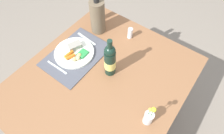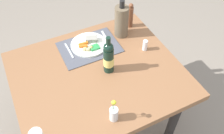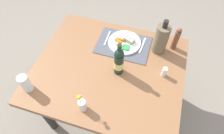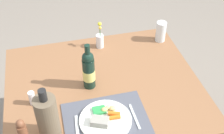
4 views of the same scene
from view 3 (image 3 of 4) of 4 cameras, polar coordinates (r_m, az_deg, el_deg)
ground_plane at (r=2.13m, az=-0.72°, el=-11.28°), size 8.00×8.00×0.00m
dining_table at (r=1.58m, az=-0.94°, el=-2.10°), size 1.16×0.99×0.71m
placemat at (r=1.66m, az=3.37°, el=6.59°), size 0.45×0.32×0.01m
dinner_plate at (r=1.66m, az=3.73°, el=7.31°), size 0.28×0.28×0.05m
fork at (r=1.66m, az=9.01°, el=6.36°), size 0.03×0.18×0.00m
knife at (r=1.70m, az=-1.41°, el=8.51°), size 0.02×0.18×0.00m
salt_shaker at (r=1.49m, az=15.17°, el=-1.41°), size 0.04×0.04×0.09m
water_tumbler at (r=1.48m, az=-24.09°, el=-4.63°), size 0.07×0.07×0.15m
pepper_mill at (r=1.64m, az=18.43°, el=7.85°), size 0.05×0.05×0.22m
flower_vase at (r=1.30m, az=-8.79°, el=-10.94°), size 0.05×0.05×0.20m
wine_bottle at (r=1.39m, az=2.03°, el=1.64°), size 0.07×0.07×0.30m
cooler_bottle at (r=1.57m, az=14.32°, el=8.01°), size 0.11×0.11×0.32m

